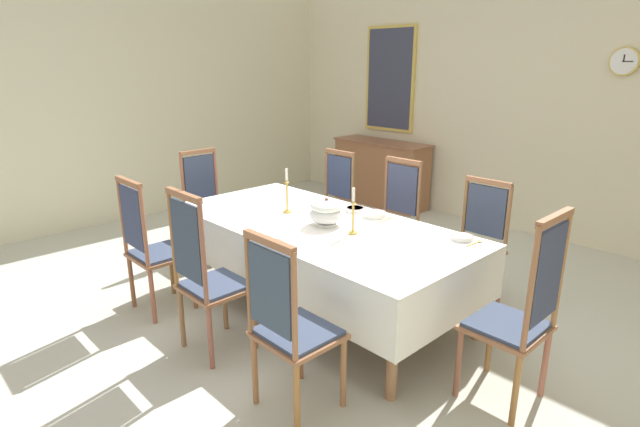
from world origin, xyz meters
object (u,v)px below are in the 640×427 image
object	(u,v)px
bowl_far_right	(277,238)
chair_north_c	(476,241)
chair_south_a	(151,245)
chair_head_west	(207,202)
chair_north_a	(331,200)
bowl_near_left	(375,214)
dining_table	(318,231)
chair_south_b	(206,274)
framed_painting	(390,79)
spoon_secondary	(478,242)
soup_tureen	(326,212)
mounted_clock	(625,61)
chair_south_c	(289,324)
spoon_primary	(388,219)
bowl_far_left	(355,209)
chair_north_b	(393,217)
chair_head_east	(520,312)
sideboard	(381,173)
candlestick_west	(287,195)
bowl_near_right	(462,237)
candlestick_east	(353,216)

from	to	relation	value
bowl_far_right	chair_north_c	bearing A→B (deg)	64.12
chair_south_a	chair_head_west	xyz separation A→B (m)	(-0.82, 1.01, -0.01)
chair_north_a	bowl_near_left	xyz separation A→B (m)	(1.08, -0.56, 0.21)
dining_table	chair_south_b	xyz separation A→B (m)	(-0.03, -1.01, -0.08)
framed_painting	chair_north_a	bearing A→B (deg)	-65.83
chair_north_c	spoon_secondary	xyz separation A→B (m)	(0.29, -0.50, 0.20)
soup_tureen	bowl_far_right	world-z (taller)	soup_tureen
soup_tureen	mounted_clock	xyz separation A→B (m)	(1.02, 3.08, 1.12)
dining_table	spoon_secondary	distance (m)	1.23
chair_south_c	spoon_primary	bearing A→B (deg)	108.68
chair_south_b	chair_south_c	size ratio (longest dim) A/B	1.07
bowl_far_left	soup_tureen	bearing A→B (deg)	-76.69
chair_north_b	mounted_clock	world-z (taller)	mounted_clock
bowl_near_left	spoon_secondary	distance (m)	0.91
chair_head_west	spoon_primary	distance (m)	2.08
chair_south_c	framed_painting	distance (m)	5.01
bowl_far_right	framed_painting	size ratio (longest dim) A/B	0.11
chair_head_west	framed_painting	size ratio (longest dim) A/B	0.77
mounted_clock	bowl_near_left	bearing A→B (deg)	-108.84
bowl_far_left	spoon_secondary	xyz separation A→B (m)	(1.13, 0.06, -0.01)
chair_head_east	soup_tureen	xyz separation A→B (m)	(-1.59, -0.00, 0.25)
chair_south_c	chair_head_west	world-z (taller)	chair_south_c
chair_head_west	framed_painting	distance (m)	3.30
chair_south_b	chair_head_east	xyz separation A→B (m)	(1.72, 1.01, 0.01)
bowl_far_right	mounted_clock	bearing A→B (deg)	74.23
chair_north_a	chair_north_c	world-z (taller)	chair_north_a
chair_north_c	sideboard	world-z (taller)	chair_north_c
chair_north_c	spoon_secondary	bearing A→B (deg)	119.80
chair_north_c	spoon_primary	distance (m)	0.76
chair_south_a	chair_head_west	bearing A→B (deg)	128.94
chair_south_a	chair_head_west	world-z (taller)	chair_south_a
chair_south_a	bowl_far_left	xyz separation A→B (m)	(0.86, 1.46, 0.19)
chair_north_a	chair_south_b	xyz separation A→B (m)	(0.83, -2.02, 0.04)
bowl_near_left	mounted_clock	bearing A→B (deg)	71.16
chair_north_a	soup_tureen	distance (m)	1.42
chair_south_a	candlestick_west	distance (m)	1.17
chair_north_b	bowl_near_left	distance (m)	0.65
soup_tureen	bowl_near_right	distance (m)	1.03
chair_head_west	soup_tureen	distance (m)	1.80
chair_south_b	spoon_secondary	bearing A→B (deg)	52.75
chair_south_a	chair_south_c	world-z (taller)	chair_south_a
candlestick_east	spoon_primary	distance (m)	0.49
candlestick_east	mounted_clock	world-z (taller)	mounted_clock
soup_tureen	sideboard	size ratio (longest dim) A/B	0.19
chair_north_a	bowl_far_right	size ratio (longest dim) A/B	6.67
chair_north_c	bowl_near_left	bearing A→B (deg)	42.13
soup_tureen	bowl_far_right	bearing A→B (deg)	-89.23
chair_south_c	sideboard	distance (m)	4.60
dining_table	mounted_clock	xyz separation A→B (m)	(1.11, 3.08, 1.30)
chair_north_b	chair_north_c	xyz separation A→B (m)	(0.87, -0.00, -0.02)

